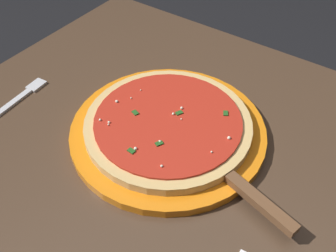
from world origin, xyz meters
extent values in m
cube|color=black|center=(-0.40, 0.28, 0.35)|extent=(0.06, 0.06, 0.70)
cube|color=#473323|center=(0.00, 0.00, 0.71)|extent=(0.95, 0.70, 0.03)
cylinder|color=orange|center=(-0.06, -0.01, 0.74)|extent=(0.34, 0.34, 0.02)
cylinder|color=#DBB26B|center=(-0.06, -0.01, 0.75)|extent=(0.29, 0.29, 0.02)
cylinder|color=red|center=(-0.06, -0.01, 0.76)|extent=(0.25, 0.25, 0.00)
sphere|color=#EFEACC|center=(-0.01, -0.10, 0.77)|extent=(0.00, 0.00, 0.00)
sphere|color=#EFEACC|center=(-0.06, -0.09, 0.77)|extent=(0.01, 0.01, 0.01)
sphere|color=#EFEACC|center=(-0.13, -0.07, 0.77)|extent=(0.00, 0.00, 0.00)
sphere|color=#EFEACC|center=(-0.14, -0.07, 0.77)|extent=(0.00, 0.00, 0.00)
sphere|color=#EFEACC|center=(-0.16, -0.02, 0.77)|extent=(0.01, 0.01, 0.01)
sphere|color=#EFEACC|center=(-0.14, 0.00, 0.77)|extent=(0.00, 0.00, 0.00)
sphere|color=#EFEACC|center=(-0.04, -0.06, 0.77)|extent=(0.00, 0.00, 0.00)
sphere|color=#EFEACC|center=(-0.06, 0.03, 0.77)|extent=(0.00, 0.00, 0.00)
sphere|color=#EFEACC|center=(-0.15, -0.07, 0.77)|extent=(0.00, 0.00, 0.00)
sphere|color=#EFEACC|center=(0.05, 0.01, 0.77)|extent=(0.01, 0.01, 0.01)
sphere|color=#EFEACC|center=(-0.14, 0.03, 0.77)|extent=(0.00, 0.00, 0.00)
sphere|color=#EFEACC|center=(0.04, -0.03, 0.77)|extent=(0.00, 0.00, 0.00)
sphere|color=#EFEACC|center=(-0.06, 0.01, 0.77)|extent=(0.00, 0.00, 0.00)
sphere|color=#EFEACC|center=(-0.04, 0.01, 0.77)|extent=(0.00, 0.00, 0.00)
cube|color=#23561E|center=(-0.11, -0.03, 0.77)|extent=(0.01, 0.01, 0.00)
cube|color=#23561E|center=(-0.06, -0.10, 0.77)|extent=(0.01, 0.01, 0.00)
cube|color=#23561E|center=(-0.05, 0.02, 0.77)|extent=(0.01, 0.01, 0.00)
cube|color=#23561E|center=(-0.04, -0.06, 0.77)|extent=(0.01, 0.01, 0.00)
cube|color=#23561E|center=(0.01, 0.06, 0.77)|extent=(0.01, 0.01, 0.00)
cube|color=silver|center=(0.03, -0.03, 0.75)|extent=(0.11, 0.09, 0.00)
cube|color=brown|center=(0.14, -0.06, 0.75)|extent=(0.13, 0.05, 0.01)
cube|color=silver|center=(-0.34, -0.14, 0.73)|extent=(0.02, 0.15, 0.00)
cube|color=silver|center=(-0.35, -0.05, 0.73)|extent=(0.03, 0.04, 0.00)
camera|label=1|loc=(0.21, -0.40, 1.22)|focal=41.58mm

